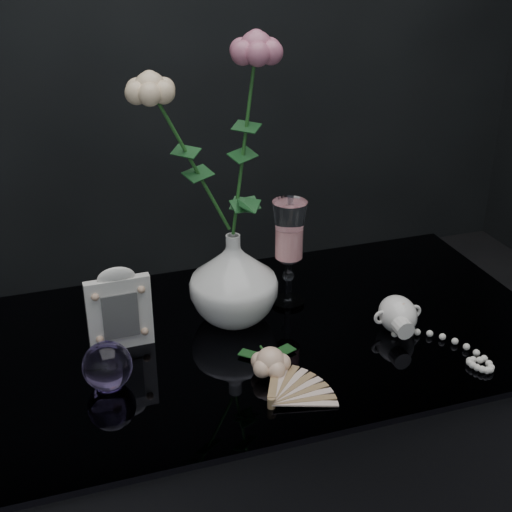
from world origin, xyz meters
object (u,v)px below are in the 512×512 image
object	(u,v)px
wine_glass	(289,254)
pearl_jar	(398,313)
loose_rose	(270,362)
paperweight	(107,366)
vase	(234,278)
picture_frame	(119,308)

from	to	relation	value
wine_glass	pearl_jar	world-z (taller)	wine_glass
loose_rose	paperweight	bearing A→B (deg)	177.47
vase	paperweight	xyz separation A→B (m)	(-0.25, -0.14, -0.05)
pearl_jar	vase	bearing A→B (deg)	155.53
vase	picture_frame	bearing A→B (deg)	-172.38
picture_frame	loose_rose	bearing A→B (deg)	-37.68
vase	wine_glass	xyz separation A→B (m)	(0.12, 0.02, 0.02)
vase	paperweight	world-z (taller)	vase
wine_glass	picture_frame	bearing A→B (deg)	-171.24
vase	paperweight	size ratio (longest dim) A/B	2.13
wine_glass	picture_frame	xyz separation A→B (m)	(-0.33, -0.05, -0.03)
picture_frame	paperweight	size ratio (longest dim) A/B	1.94
wine_glass	loose_rose	distance (m)	0.25
wine_glass	pearl_jar	size ratio (longest dim) A/B	0.88
pearl_jar	paperweight	bearing A→B (deg)	-177.62
loose_rose	pearl_jar	size ratio (longest dim) A/B	0.61
paperweight	loose_rose	world-z (taller)	paperweight
vase	pearl_jar	bearing A→B (deg)	-25.81
wine_glass	pearl_jar	bearing A→B (deg)	-44.69
paperweight	loose_rose	distance (m)	0.26
wine_glass	paperweight	distance (m)	0.41
loose_rose	pearl_jar	distance (m)	0.27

